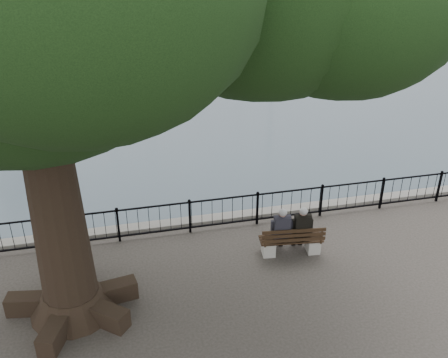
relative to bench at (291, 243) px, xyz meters
name	(u,v)px	position (x,y,z in m)	size (l,w,h in m)	color
harbor	(220,233)	(-1.46, 2.14, -0.81)	(260.00, 260.00, 1.20)	slate
railing	(224,211)	(-1.46, 1.64, 0.25)	(22.06, 0.06, 1.00)	black
bench	(291,243)	(0.00, 0.00, 0.00)	(1.74, 0.71, 0.89)	#9B9A95
person_left	(280,231)	(-0.28, 0.13, 0.34)	(0.44, 0.73, 1.41)	black
person_right	(301,230)	(0.26, 0.07, 0.34)	(0.44, 0.73, 1.41)	black
sailboat_a	(48,85)	(-7.93, 20.67, -1.00)	(1.86, 5.08, 9.97)	white
sailboat_b	(106,67)	(-4.45, 24.06, -0.99)	(2.37, 5.60, 11.00)	white
sailboat_c	(272,70)	(6.30, 20.86, -0.99)	(1.93, 6.20, 11.42)	white
sailboat_d	(271,54)	(7.83, 25.63, -1.03)	(2.58, 4.82, 8.28)	white
sailboat_f	(145,49)	(-1.33, 29.22, -0.99)	(2.60, 5.46, 10.85)	white
sailboat_g	(200,29)	(4.46, 36.73, -1.00)	(3.65, 5.59, 10.29)	white
sailboat_h	(103,28)	(-4.43, 38.74, -0.94)	(3.37, 5.34, 12.41)	white
sailboat_i	(238,31)	(7.59, 34.63, -0.98)	(1.83, 5.01, 10.65)	white
sailboat_j	(23,73)	(-9.75, 23.74, -0.96)	(2.95, 5.17, 11.37)	white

